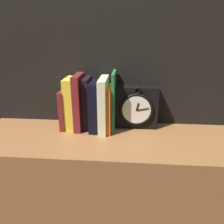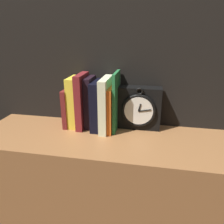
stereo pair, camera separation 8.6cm
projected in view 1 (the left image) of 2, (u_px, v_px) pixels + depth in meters
bookshelf at (112, 205)px, 1.02m from camera, size 1.15×0.34×0.71m
clock at (136, 107)px, 0.97m from camera, size 0.19×0.08×0.20m
book_slot0_maroon at (65, 109)px, 0.98m from camera, size 0.02×0.12×0.17m
book_slot1_yellow at (71, 103)px, 0.97m from camera, size 0.04×0.12×0.22m
book_slot2_maroon at (79, 102)px, 0.95m from camera, size 0.03×0.14×0.24m
book_slot3_black at (87, 103)px, 0.97m from camera, size 0.03×0.11×0.23m
book_slot4_black at (95, 106)px, 0.95m from camera, size 0.04×0.14×0.21m
book_slot5_cream at (104, 105)px, 0.94m from camera, size 0.03×0.16×0.23m
book_slot6_orange at (110, 109)px, 0.95m from camera, size 0.02×0.15×0.19m
book_slot7_green at (113, 102)px, 0.94m from camera, size 0.01×0.13×0.26m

